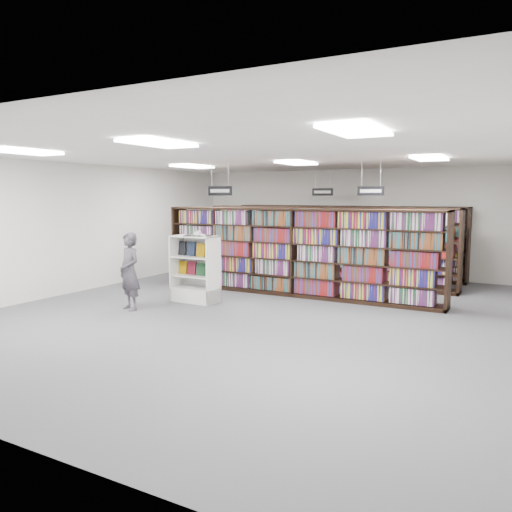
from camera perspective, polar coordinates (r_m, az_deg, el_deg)
The scene contains 19 objects.
floor at distance 10.41m, azimuth -0.02°, elevation -6.40°, with size 12.00×12.00×0.00m, color #4A4A4F.
ceiling at distance 10.16m, azimuth -0.02°, elevation 11.45°, with size 10.00×12.00×0.10m, color white.
wall_back at distance 15.68m, azimuth 10.58°, elevation 3.86°, with size 10.00×0.10×3.20m, color silver.
wall_left at distance 13.30m, azimuth -19.31°, elevation 3.08°, with size 0.10×12.00×3.20m, color silver.
bookshelf_row_near at distance 12.00m, azimuth 4.57°, elevation 0.44°, with size 7.00×0.60×2.10m.
bookshelf_row_mid at distance 13.84m, azimuth 7.95°, elevation 1.25°, with size 7.00×0.60×2.10m.
bookshelf_row_far at distance 15.43m, azimuth 10.19°, elevation 1.78°, with size 7.00×0.60×2.10m.
aisle_sign_left at distance 11.76m, azimuth -4.14°, elevation 7.54°, with size 0.65×0.02×0.80m.
aisle_sign_right at distance 12.35m, azimuth 12.98°, elevation 7.35°, with size 0.65×0.02×0.80m.
aisle_sign_center at distance 14.89m, azimuth 7.61°, elevation 7.35°, with size 0.65×0.02×0.80m.
troffer_front_left at distance 9.85m, azimuth -24.90°, elevation 10.74°, with size 0.60×1.20×0.04m, color white.
troffer_front_center at distance 7.67m, azimuth -11.10°, elevation 12.52°, with size 0.60×1.20×0.04m, color white.
troffer_front_right at distance 6.22m, azimuth 11.36°, elevation 13.87°, with size 0.60×1.20×0.04m, color white.
troffer_back_left at distance 13.45m, azimuth -7.28°, elevation 10.10°, with size 0.60×1.20×0.04m, color white.
troffer_back_center at distance 11.95m, azimuth 4.67°, elevation 10.55°, with size 0.60×1.20×0.04m, color white.
troffer_back_right at distance 11.07m, azimuth 19.24°, elevation 10.49°, with size 0.60×1.20×0.04m, color white.
endcap_display at distance 11.42m, azimuth -6.86°, elevation -2.73°, with size 1.09×0.58×1.50m.
open_book at distance 11.23m, azimuth -6.62°, elevation 2.46°, with size 0.72×0.59×0.13m.
shopper at distance 10.78m, azimuth -14.25°, elevation -1.73°, with size 0.60×0.39×1.63m, color #4C4650.
Camera 1 is at (4.86, -8.89, 2.38)m, focal length 35.00 mm.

